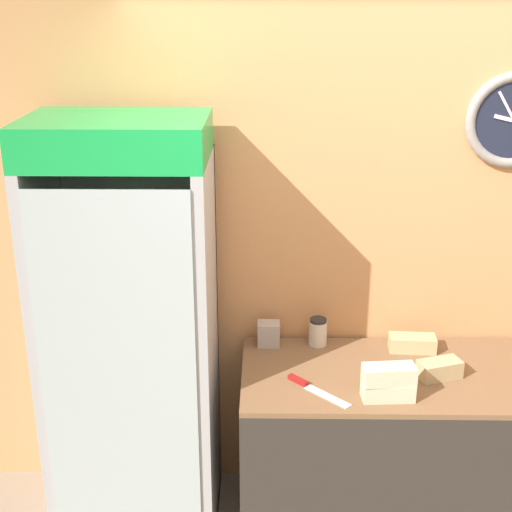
{
  "coord_description": "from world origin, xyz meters",
  "views": [
    {
      "loc": [
        -0.59,
        -2.02,
        2.54
      ],
      "look_at": [
        -0.64,
        0.97,
        1.41
      ],
      "focal_mm": 50.0,
      "sensor_mm": 36.0,
      "label": 1
    }
  ],
  "objects_px": {
    "sandwich_stack_middle": "(389,374)",
    "chefs_knife": "(310,387)",
    "napkin_dispenser": "(269,334)",
    "beverage_cooler": "(132,315)",
    "condiment_jar": "(318,332)",
    "sandwich_flat_left": "(439,369)",
    "sandwich_flat_right": "(412,343)",
    "sandwich_stack_bottom": "(388,390)"
  },
  "relations": [
    {
      "from": "sandwich_stack_middle",
      "to": "sandwich_flat_right",
      "type": "bearing_deg",
      "value": 66.92
    },
    {
      "from": "sandwich_flat_left",
      "to": "napkin_dispenser",
      "type": "height_order",
      "value": "napkin_dispenser"
    },
    {
      "from": "sandwich_flat_left",
      "to": "chefs_knife",
      "type": "height_order",
      "value": "sandwich_flat_left"
    },
    {
      "from": "sandwich_stack_middle",
      "to": "sandwich_flat_right",
      "type": "xyz_separation_m",
      "value": [
        0.19,
        0.45,
        -0.08
      ]
    },
    {
      "from": "beverage_cooler",
      "to": "sandwich_flat_left",
      "type": "xyz_separation_m",
      "value": [
        1.42,
        -0.12,
        -0.21
      ]
    },
    {
      "from": "beverage_cooler",
      "to": "sandwich_stack_middle",
      "type": "relative_size",
      "value": 8.71
    },
    {
      "from": "sandwich_flat_left",
      "to": "chefs_knife",
      "type": "xyz_separation_m",
      "value": [
        -0.6,
        -0.11,
        -0.03
      ]
    },
    {
      "from": "sandwich_stack_middle",
      "to": "chefs_knife",
      "type": "distance_m",
      "value": 0.36
    },
    {
      "from": "chefs_knife",
      "to": "sandwich_flat_left",
      "type": "bearing_deg",
      "value": 9.98
    },
    {
      "from": "sandwich_flat_left",
      "to": "chefs_knife",
      "type": "bearing_deg",
      "value": -170.02
    },
    {
      "from": "sandwich_stack_middle",
      "to": "sandwich_flat_right",
      "type": "relative_size",
      "value": 1.01
    },
    {
      "from": "sandwich_stack_middle",
      "to": "chefs_knife",
      "type": "bearing_deg",
      "value": 166.56
    },
    {
      "from": "beverage_cooler",
      "to": "napkin_dispenser",
      "type": "height_order",
      "value": "beverage_cooler"
    },
    {
      "from": "napkin_dispenser",
      "to": "chefs_knife",
      "type": "bearing_deg",
      "value": -66.06
    },
    {
      "from": "beverage_cooler",
      "to": "chefs_knife",
      "type": "xyz_separation_m",
      "value": [
        0.82,
        -0.23,
        -0.24
      ]
    },
    {
      "from": "beverage_cooler",
      "to": "sandwich_flat_left",
      "type": "height_order",
      "value": "beverage_cooler"
    },
    {
      "from": "sandwich_flat_right",
      "to": "condiment_jar",
      "type": "distance_m",
      "value": 0.47
    },
    {
      "from": "sandwich_stack_middle",
      "to": "sandwich_flat_right",
      "type": "distance_m",
      "value": 0.49
    },
    {
      "from": "sandwich_stack_middle",
      "to": "condiment_jar",
      "type": "bearing_deg",
      "value": 118.43
    },
    {
      "from": "beverage_cooler",
      "to": "chefs_knife",
      "type": "distance_m",
      "value": 0.89
    },
    {
      "from": "beverage_cooler",
      "to": "sandwich_flat_right",
      "type": "height_order",
      "value": "beverage_cooler"
    },
    {
      "from": "chefs_knife",
      "to": "sandwich_flat_right",
      "type": "bearing_deg",
      "value": 35.05
    },
    {
      "from": "sandwich_flat_right",
      "to": "napkin_dispenser",
      "type": "distance_m",
      "value": 0.71
    },
    {
      "from": "sandwich_flat_left",
      "to": "condiment_jar",
      "type": "distance_m",
      "value": 0.62
    },
    {
      "from": "beverage_cooler",
      "to": "condiment_jar",
      "type": "distance_m",
      "value": 0.92
    },
    {
      "from": "sandwich_stack_middle",
      "to": "napkin_dispenser",
      "type": "bearing_deg",
      "value": 136.28
    },
    {
      "from": "sandwich_stack_bottom",
      "to": "sandwich_flat_left",
      "type": "relative_size",
      "value": 1.07
    },
    {
      "from": "condiment_jar",
      "to": "napkin_dispenser",
      "type": "height_order",
      "value": "condiment_jar"
    },
    {
      "from": "sandwich_stack_bottom",
      "to": "chefs_knife",
      "type": "distance_m",
      "value": 0.34
    },
    {
      "from": "sandwich_flat_right",
      "to": "chefs_knife",
      "type": "distance_m",
      "value": 0.64
    },
    {
      "from": "beverage_cooler",
      "to": "sandwich_flat_left",
      "type": "distance_m",
      "value": 1.44
    },
    {
      "from": "sandwich_flat_right",
      "to": "beverage_cooler",
      "type": "bearing_deg",
      "value": -174.12
    },
    {
      "from": "sandwich_flat_right",
      "to": "chefs_knife",
      "type": "bearing_deg",
      "value": -144.95
    },
    {
      "from": "beverage_cooler",
      "to": "condiment_jar",
      "type": "height_order",
      "value": "beverage_cooler"
    },
    {
      "from": "beverage_cooler",
      "to": "napkin_dispenser",
      "type": "relative_size",
      "value": 17.03
    },
    {
      "from": "condiment_jar",
      "to": "beverage_cooler",
      "type": "bearing_deg",
      "value": -167.66
    },
    {
      "from": "sandwich_stack_middle",
      "to": "napkin_dispenser",
      "type": "height_order",
      "value": "sandwich_stack_middle"
    },
    {
      "from": "sandwich_flat_right",
      "to": "sandwich_stack_bottom",
      "type": "bearing_deg",
      "value": -113.08
    },
    {
      "from": "napkin_dispenser",
      "to": "sandwich_stack_middle",
      "type": "bearing_deg",
      "value": -43.72
    },
    {
      "from": "sandwich_stack_bottom",
      "to": "sandwich_flat_right",
      "type": "xyz_separation_m",
      "value": [
        0.19,
        0.45,
        -0.0
      ]
    },
    {
      "from": "beverage_cooler",
      "to": "sandwich_stack_bottom",
      "type": "relative_size",
      "value": 8.85
    },
    {
      "from": "sandwich_stack_middle",
      "to": "napkin_dispenser",
      "type": "distance_m",
      "value": 0.72
    }
  ]
}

